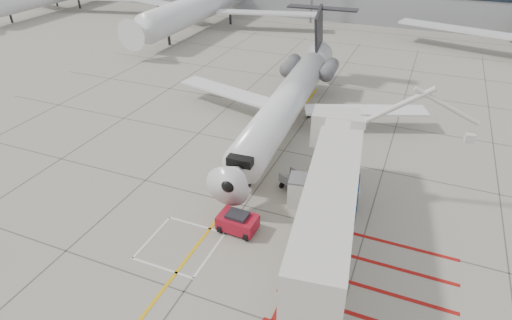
% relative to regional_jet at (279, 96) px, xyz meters
% --- Properties ---
extents(ground_plane, '(260.00, 260.00, 0.00)m').
position_rel_regional_jet_xyz_m(ground_plane, '(1.08, -13.53, -4.06)').
color(ground_plane, gray).
rests_on(ground_plane, ground).
extents(regional_jet, '(26.29, 32.32, 8.12)m').
position_rel_regional_jet_xyz_m(regional_jet, '(0.00, 0.00, 0.00)').
color(regional_jet, silver).
rests_on(regional_jet, ground_plane).
extents(jet_bridge, '(10.79, 18.84, 7.14)m').
position_rel_regional_jet_xyz_m(jet_bridge, '(7.31, -12.70, -0.49)').
color(jet_bridge, silver).
rests_on(jet_bridge, ground_plane).
extents(pushback_tug, '(2.44, 1.58, 1.39)m').
position_rel_regional_jet_xyz_m(pushback_tug, '(1.68, -11.97, -3.36)').
color(pushback_tug, maroon).
rests_on(pushback_tug, ground_plane).
extents(baggage_cart, '(2.37, 1.98, 1.28)m').
position_rel_regional_jet_xyz_m(baggage_cart, '(3.61, -6.46, -3.42)').
color(baggage_cart, '#5D5D62').
rests_on(baggage_cart, ground_plane).
extents(ground_power_unit, '(2.92, 2.01, 2.13)m').
position_rel_regional_jet_xyz_m(ground_power_unit, '(5.01, -7.82, -2.99)').
color(ground_power_unit, silver).
rests_on(ground_power_unit, ground_plane).
extents(cone_nose, '(0.31, 0.31, 0.43)m').
position_rel_regional_jet_xyz_m(cone_nose, '(-1.26, -9.17, -3.85)').
color(cone_nose, orange).
rests_on(cone_nose, ground_plane).
extents(cone_side, '(0.39, 0.39, 0.54)m').
position_rel_regional_jet_xyz_m(cone_side, '(4.49, -5.52, -3.79)').
color(cone_side, '#F5590C').
rests_on(cone_side, ground_plane).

